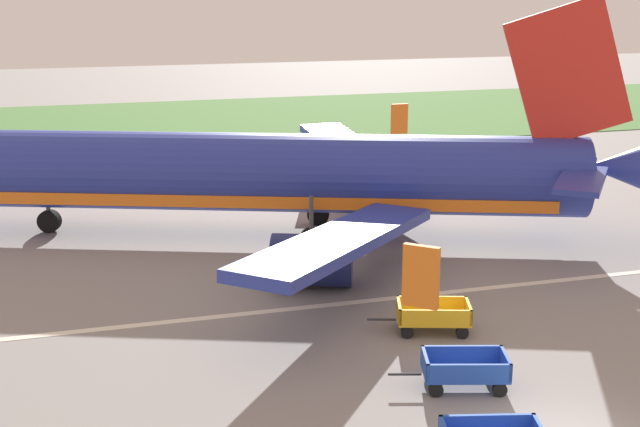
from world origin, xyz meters
The scene contains 5 objects.
grass_strip centered at (0.00, 55.65, 0.03)m, with size 220.00×28.00×0.06m, color #477A38.
apron_stripe centered at (0.00, 11.10, 0.01)m, with size 120.00×0.36×0.01m, color silver.
airplane centered at (-3.00, 20.16, 3.05)m, with size 36.47×29.69×11.34m.
baggage_cart_third_in_row centered at (-1.45, 3.58, 0.60)m, with size 3.62×2.02×1.07m.
baggage_cart_fourth_in_row centered at (-0.69, 7.71, 0.60)m, with size 3.61×2.07×1.07m.
Camera 1 is at (-11.86, -17.17, 11.72)m, focal length 46.91 mm.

